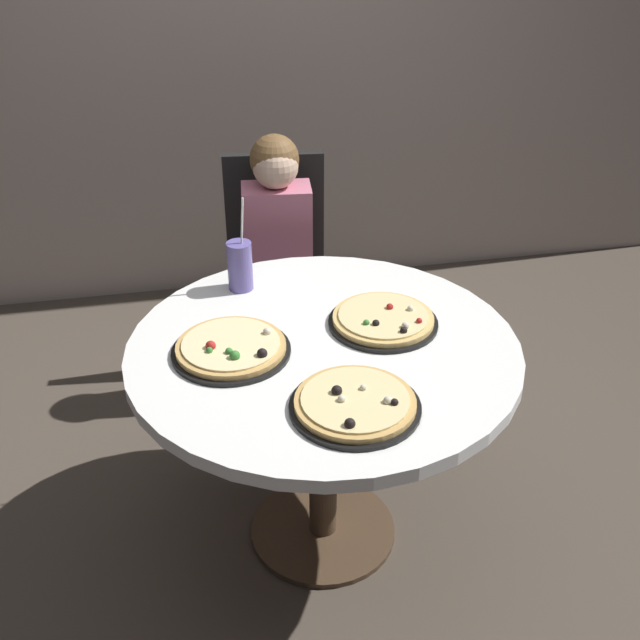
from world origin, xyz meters
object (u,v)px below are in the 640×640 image
chair_wooden (277,260)px  pizza_veggie (383,320)px  dining_table (323,375)px  pizza_cheese (355,404)px  pizza_pepperoni (231,348)px  diner_child (280,292)px  soda_cup (240,266)px

chair_wooden → pizza_veggie: bearing=-78.5°
dining_table → pizza_cheese: 0.34m
chair_wooden → pizza_pepperoni: size_ratio=2.84×
diner_child → soda_cup: (-0.19, -0.43, 0.35)m
pizza_pepperoni → soda_cup: (0.07, 0.37, 0.06)m
chair_wooden → pizza_pepperoni: chair_wooden is taller
chair_wooden → diner_child: (-0.02, -0.18, -0.05)m
chair_wooden → pizza_veggie: 0.97m
pizza_veggie → soda_cup: 0.50m
pizza_veggie → soda_cup: soda_cup is taller
pizza_veggie → soda_cup: (-0.39, 0.31, 0.06)m
dining_table → chair_wooden: bearing=89.5°
diner_child → soda_cup: size_ratio=3.51×
pizza_veggie → pizza_pepperoni: size_ratio=0.97×
dining_table → pizza_cheese: size_ratio=3.37×
dining_table → soda_cup: bearing=117.1°
chair_wooden → diner_child: bearing=-95.3°
chair_wooden → soda_cup: 0.71m
diner_child → pizza_cheese: bearing=-88.7°
diner_child → soda_cup: 0.58m
pizza_veggie → pizza_cheese: bearing=-115.2°
dining_table → soda_cup: 0.46m
diner_child → pizza_pepperoni: diner_child is taller
pizza_cheese → soda_cup: bearing=107.0°
pizza_veggie → pizza_cheese: size_ratio=0.98×
pizza_veggie → pizza_pepperoni: pizza_pepperoni is taller
dining_table → pizza_veggie: 0.24m
dining_table → diner_child: 0.82m
diner_child → soda_cup: bearing=-113.4°
diner_child → pizza_cheese: 1.15m
dining_table → pizza_veggie: size_ratio=3.45×
pizza_cheese → pizza_pepperoni: (-0.28, 0.32, 0.00)m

